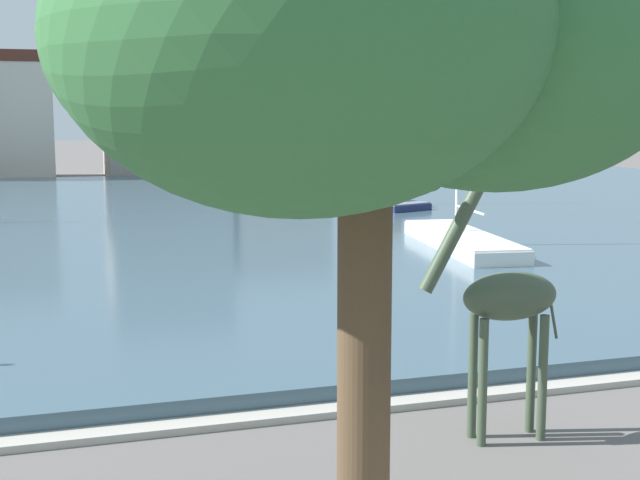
# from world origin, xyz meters

# --- Properties ---
(harbor_water) EXTENTS (80.19, 49.81, 0.38)m
(harbor_water) POSITION_xyz_m (0.00, 33.75, 0.19)
(harbor_water) COLOR #3D5666
(harbor_water) RESTS_ON ground
(quay_edge_coping) EXTENTS (80.19, 0.50, 0.12)m
(quay_edge_coping) POSITION_xyz_m (0.00, 8.59, 0.06)
(quay_edge_coping) COLOR #ADA89E
(quay_edge_coping) RESTS_ON ground
(giraffe_statue) EXTENTS (2.35, 0.64, 4.09)m
(giraffe_statue) POSITION_xyz_m (1.87, 6.79, 2.09)
(giraffe_statue) COLOR #3D4C38
(giraffe_statue) RESTS_ON ground
(sailboat_white) EXTENTS (2.87, 8.83, 7.95)m
(sailboat_white) POSITION_xyz_m (8.77, 22.43, 0.46)
(sailboat_white) COLOR white
(sailboat_white) RESTS_ON ground
(sailboat_navy) EXTENTS (4.55, 7.71, 9.62)m
(sailboat_navy) POSITION_xyz_m (10.22, 35.42, 0.61)
(sailboat_navy) COLOR navy
(sailboat_navy) RESTS_ON ground
(shade_tree) EXTENTS (5.60, 5.50, 6.90)m
(shade_tree) POSITION_xyz_m (-1.96, 2.80, 5.43)
(shade_tree) COLOR brown
(shade_tree) RESTS_ON ground
(townhouse_narrow_midrow) EXTENTS (5.16, 6.90, 8.99)m
(townhouse_narrow_midrow) POSITION_xyz_m (-5.91, 63.56, 4.51)
(townhouse_narrow_midrow) COLOR beige
(townhouse_narrow_midrow) RESTS_ON ground
(townhouse_tall_gabled) EXTENTS (8.87, 8.10, 11.88)m
(townhouse_tall_gabled) POSITION_xyz_m (4.69, 63.38, 5.96)
(townhouse_tall_gabled) COLOR gray
(townhouse_tall_gabled) RESTS_ON ground
(townhouse_end_terrace) EXTENTS (7.26, 7.09, 8.35)m
(townhouse_end_terrace) POSITION_xyz_m (13.05, 62.61, 4.19)
(townhouse_end_terrace) COLOR #C6B293
(townhouse_end_terrace) RESTS_ON ground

